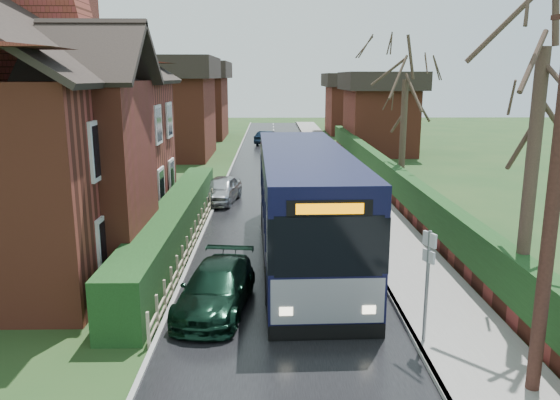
{
  "coord_description": "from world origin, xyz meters",
  "views": [
    {
      "loc": [
        -0.32,
        -14.56,
        6.11
      ],
      "look_at": [
        -0.01,
        4.51,
        1.8
      ],
      "focal_mm": 35.0,
      "sensor_mm": 36.0,
      "label": 1
    }
  ],
  "objects_px": {
    "bus": "(304,206)",
    "car_green": "(216,288)",
    "car_silver": "(221,190)",
    "bus_stop_sign": "(428,271)",
    "telegraph_pole": "(553,202)",
    "brick_house": "(31,128)"
  },
  "relations": [
    {
      "from": "brick_house",
      "to": "car_green",
      "type": "distance_m",
      "value": 9.69
    },
    {
      "from": "car_silver",
      "to": "telegraph_pole",
      "type": "height_order",
      "value": "telegraph_pole"
    },
    {
      "from": "brick_house",
      "to": "bus_stop_sign",
      "type": "bearing_deg",
      "value": -33.09
    },
    {
      "from": "car_silver",
      "to": "bus_stop_sign",
      "type": "relative_size",
      "value": 1.37
    },
    {
      "from": "bus",
      "to": "car_green",
      "type": "relative_size",
      "value": 2.98
    },
    {
      "from": "brick_house",
      "to": "bus_stop_sign",
      "type": "xyz_separation_m",
      "value": [
        11.93,
        -7.78,
        -2.54
      ]
    },
    {
      "from": "bus",
      "to": "telegraph_pole",
      "type": "bearing_deg",
      "value": -66.27
    },
    {
      "from": "car_silver",
      "to": "brick_house",
      "type": "bearing_deg",
      "value": -120.17
    },
    {
      "from": "car_green",
      "to": "brick_house",
      "type": "bearing_deg",
      "value": 147.95
    },
    {
      "from": "brick_house",
      "to": "telegraph_pole",
      "type": "xyz_separation_m",
      "value": [
        13.53,
        -9.78,
        -0.49
      ]
    },
    {
      "from": "bus",
      "to": "bus_stop_sign",
      "type": "relative_size",
      "value": 4.44
    },
    {
      "from": "car_silver",
      "to": "car_green",
      "type": "bearing_deg",
      "value": -76.37
    },
    {
      "from": "car_green",
      "to": "bus_stop_sign",
      "type": "xyz_separation_m",
      "value": [
        5.01,
        -2.14,
        1.23
      ]
    },
    {
      "from": "bus",
      "to": "car_green",
      "type": "xyz_separation_m",
      "value": [
        -2.61,
        -4.24,
        -1.25
      ]
    },
    {
      "from": "brick_house",
      "to": "bus",
      "type": "distance_m",
      "value": 9.96
    },
    {
      "from": "car_silver",
      "to": "bus",
      "type": "bearing_deg",
      "value": -58.09
    },
    {
      "from": "bus",
      "to": "car_green",
      "type": "bearing_deg",
      "value": -123.4
    },
    {
      "from": "bus",
      "to": "car_green",
      "type": "distance_m",
      "value": 5.13
    },
    {
      "from": "brick_house",
      "to": "car_silver",
      "type": "bearing_deg",
      "value": 50.6
    },
    {
      "from": "bus",
      "to": "telegraph_pole",
      "type": "relative_size",
      "value": 1.61
    },
    {
      "from": "brick_house",
      "to": "bus",
      "type": "xyz_separation_m",
      "value": [
        9.54,
        -1.39,
        -2.52
      ]
    },
    {
      "from": "brick_house",
      "to": "car_silver",
      "type": "xyz_separation_m",
      "value": [
        5.93,
        7.22,
        -3.73
      ]
    }
  ]
}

